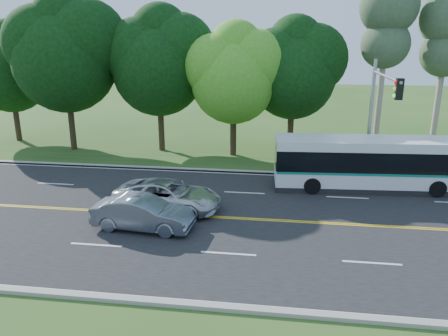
# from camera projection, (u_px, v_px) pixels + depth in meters

# --- Properties ---
(ground) EXTENTS (120.00, 120.00, 0.00)m
(ground) POSITION_uv_depth(u_px,v_px,m) (248.00, 219.00, 20.53)
(ground) COLOR #29511B
(ground) RESTS_ON ground
(road) EXTENTS (60.00, 14.00, 0.02)m
(road) POSITION_uv_depth(u_px,v_px,m) (248.00, 219.00, 20.53)
(road) COLOR black
(road) RESTS_ON ground
(curb_north) EXTENTS (60.00, 0.30, 0.15)m
(curb_north) POSITION_uv_depth(u_px,v_px,m) (258.00, 172.00, 27.28)
(curb_north) COLOR #9B978C
(curb_north) RESTS_ON ground
(curb_south) EXTENTS (60.00, 0.30, 0.15)m
(curb_south) POSITION_uv_depth(u_px,v_px,m) (230.00, 308.00, 13.73)
(curb_south) COLOR #9B978C
(curb_south) RESTS_ON ground
(grass_verge) EXTENTS (60.00, 4.00, 0.10)m
(grass_verge) POSITION_uv_depth(u_px,v_px,m) (259.00, 164.00, 29.04)
(grass_verge) COLOR #29511B
(grass_verge) RESTS_ON ground
(lane_markings) EXTENTS (57.60, 13.82, 0.00)m
(lane_markings) POSITION_uv_depth(u_px,v_px,m) (246.00, 219.00, 20.53)
(lane_markings) COLOR gold
(lane_markings) RESTS_ON road
(tree_row) EXTENTS (44.70, 9.10, 13.84)m
(tree_row) POSITION_uv_depth(u_px,v_px,m) (191.00, 58.00, 30.71)
(tree_row) COLOR #2F1F14
(tree_row) RESTS_ON ground
(bougainvillea_hedge) EXTENTS (9.50, 2.25, 1.50)m
(bougainvillea_hedge) POSITION_uv_depth(u_px,v_px,m) (374.00, 162.00, 27.11)
(bougainvillea_hedge) COLOR #A60D3B
(bougainvillea_hedge) RESTS_ON ground
(traffic_signal) EXTENTS (0.42, 6.10, 7.00)m
(traffic_signal) POSITION_uv_depth(u_px,v_px,m) (378.00, 105.00, 23.44)
(traffic_signal) COLOR #94969C
(traffic_signal) RESTS_ON ground
(transit_bus) EXTENTS (11.10, 3.07, 2.87)m
(transit_bus) POSITION_uv_depth(u_px,v_px,m) (375.00, 164.00, 24.13)
(transit_bus) COLOR silver
(transit_bus) RESTS_ON road
(sedan) EXTENTS (4.59, 1.93, 1.47)m
(sedan) POSITION_uv_depth(u_px,v_px,m) (143.00, 213.00, 19.28)
(sedan) COLOR slate
(sedan) RESTS_ON road
(suv) EXTENTS (5.54, 3.08, 1.47)m
(suv) POSITION_uv_depth(u_px,v_px,m) (168.00, 195.00, 21.41)
(suv) COLOR silver
(suv) RESTS_ON road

